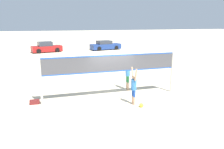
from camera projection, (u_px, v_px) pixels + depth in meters
name	position (u px, v px, depth m)	size (l,w,h in m)	color
ground_plane	(112.00, 97.00, 12.48)	(200.00, 200.00, 0.00)	beige
volleyball_net	(112.00, 68.00, 12.08)	(7.75, 0.13, 2.45)	beige
player_spiker	(134.00, 86.00, 11.21)	(0.28, 0.68, 1.95)	tan
player_blocker	(128.00, 72.00, 13.63)	(0.28, 0.72, 2.24)	tan
volleyball	(141.00, 105.00, 11.01)	(0.22, 0.22, 0.22)	yellow
gear_bag	(35.00, 102.00, 11.46)	(0.50, 0.27, 0.22)	maroon
parked_car_near	(46.00, 48.00, 30.93)	(4.39, 2.56, 1.50)	maroon
parked_car_mid	(105.00, 46.00, 33.73)	(4.90, 2.52, 1.41)	navy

